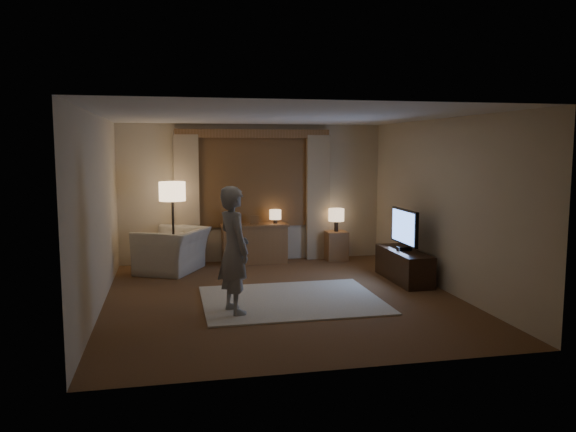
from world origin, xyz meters
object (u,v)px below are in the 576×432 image
object	(u,v)px
sideboard	(254,245)
armchair	(172,250)
side_table	(336,246)
person	(234,250)
tv_stand	(404,266)

from	to	relation	value
sideboard	armchair	bearing A→B (deg)	-164.14
side_table	person	distance (m)	3.92
armchair	tv_stand	world-z (taller)	armchair
side_table	tv_stand	distance (m)	1.95
sideboard	armchair	size ratio (longest dim) A/B	1.04
person	armchair	bearing A→B (deg)	-1.01
sideboard	tv_stand	xyz separation A→B (m)	(2.17, -1.91, -0.10)
armchair	tv_stand	xyz separation A→B (m)	(3.69, -1.48, -0.13)
armchair	side_table	bearing A→B (deg)	124.36
armchair	sideboard	bearing A→B (deg)	133.21
armchair	person	distance (m)	2.87
armchair	tv_stand	distance (m)	3.97
person	tv_stand	bearing A→B (deg)	-83.65
side_table	tv_stand	size ratio (longest dim) A/B	0.40
sideboard	side_table	bearing A→B (deg)	-1.81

